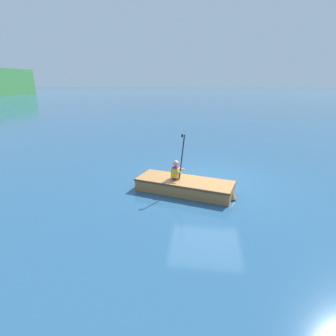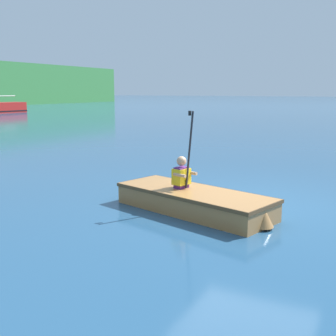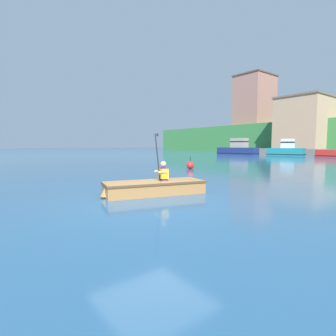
# 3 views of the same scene
# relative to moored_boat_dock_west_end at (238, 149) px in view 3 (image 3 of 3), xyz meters

# --- Properties ---
(ground_plane) EXTENTS (300.00, 300.00, 0.00)m
(ground_plane) POSITION_rel_moored_boat_dock_west_end_xyz_m (20.18, -29.93, -0.89)
(ground_plane) COLOR navy
(waterfront_warehouse_left) EXTENTS (7.14, 8.32, 17.74)m
(waterfront_warehouse_left) POSITION_rel_moored_boat_dock_west_end_xyz_m (-11.62, 21.21, 7.99)
(waterfront_warehouse_left) COLOR #9E6B5B
(waterfront_warehouse_left) RESTS_ON ground
(waterfront_office_block_center) EXTENTS (7.92, 12.26, 10.06)m
(waterfront_office_block_center) POSITION_rel_moored_boat_dock_west_end_xyz_m (2.85, 17.08, 4.15)
(waterfront_office_block_center) COLOR tan
(waterfront_office_block_center) RESTS_ON ground
(moored_boat_dock_west_end) EXTENTS (6.45, 2.62, 2.52)m
(moored_boat_dock_west_end) POSITION_rel_moored_boat_dock_west_end_xyz_m (0.00, 0.00, 0.00)
(moored_boat_dock_west_end) COLOR navy
(moored_boat_dock_west_end) RESTS_ON ground
(moored_boat_dock_east_end) EXTENTS (4.94, 2.47, 2.29)m
(moored_boat_dock_east_end) POSITION_rel_moored_boat_dock_west_end_xyz_m (7.00, 1.34, -0.11)
(moored_boat_dock_east_end) COLOR #197A84
(moored_boat_dock_east_end) RESTS_ON ground
(rowboat_foreground) EXTENTS (1.74, 3.04, 0.37)m
(rowboat_foreground) POSITION_rel_moored_boat_dock_west_end_xyz_m (19.21, -29.25, -0.67)
(rowboat_foreground) COLOR #A3703D
(rowboat_foreground) RESTS_ON ground
(person_paddler) EXTENTS (0.41, 0.40, 1.36)m
(person_paddler) POSITION_rel_moored_boat_dock_west_end_xyz_m (19.29, -28.95, -0.25)
(person_paddler) COLOR #592672
(person_paddler) RESTS_ON rowboat_foreground
(channel_buoy) EXTENTS (0.44, 0.44, 0.72)m
(channel_buoy) POSITION_rel_moored_boat_dock_west_end_xyz_m (13.90, -22.88, -0.67)
(channel_buoy) COLOR red
(channel_buoy) RESTS_ON ground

